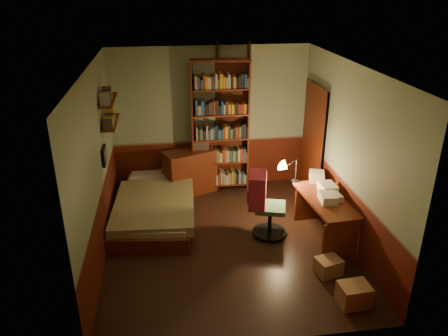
{
  "coord_description": "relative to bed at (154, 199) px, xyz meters",
  "views": [
    {
      "loc": [
        -0.82,
        -5.5,
        3.62
      ],
      "look_at": [
        0.0,
        0.25,
        1.1
      ],
      "focal_mm": 35.0,
      "sensor_mm": 36.0,
      "label": 1
    }
  ],
  "objects": [
    {
      "name": "bottle_left",
      "position": [
        1.19,
        1.04,
        2.18
      ],
      "size": [
        0.07,
        0.07,
        0.24
      ],
      "primitive_type": "cylinder",
      "rotation": [
        0.0,
        0.0,
        0.04
      ],
      "color": "black",
      "rests_on": "bookshelf"
    },
    {
      "name": "wall_left",
      "position": [
        -0.71,
        -0.92,
        0.97
      ],
      "size": [
        0.02,
        4.0,
        2.6
      ],
      "primitive_type": "cube",
      "color": "gray",
      "rests_on": "ground"
    },
    {
      "name": "floor",
      "position": [
        1.05,
        -0.92,
        -0.34
      ],
      "size": [
        3.5,
        4.0,
        0.02
      ],
      "primitive_type": "cube",
      "color": "black",
      "rests_on": "ground"
    },
    {
      "name": "bookshelf",
      "position": [
        1.22,
        0.93,
        0.87
      ],
      "size": [
        1.06,
        0.45,
        2.39
      ],
      "primitive_type": "cube",
      "rotation": [
        0.0,
        0.0,
        -0.13
      ],
      "color": "#54200F",
      "rests_on": "ground"
    },
    {
      "name": "wall_shelf_upper",
      "position": [
        -0.59,
        0.18,
        1.62
      ],
      "size": [
        0.2,
        0.9,
        0.03
      ],
      "primitive_type": "cube",
      "color": "#54200F",
      "rests_on": "wall_left"
    },
    {
      "name": "office_chair",
      "position": [
        1.74,
        -0.81,
        0.22
      ],
      "size": [
        0.66,
        0.61,
        1.1
      ],
      "primitive_type": "cube",
      "rotation": [
        0.0,
        0.0,
        -0.27
      ],
      "color": "#385F41",
      "rests_on": "ground"
    },
    {
      "name": "desk_lamp",
      "position": [
        2.23,
        -0.42,
        0.65
      ],
      "size": [
        0.18,
        0.18,
        0.57
      ],
      "primitive_type": "cone",
      "rotation": [
        0.0,
        0.0,
        0.08
      ],
      "color": "black",
      "rests_on": "desk"
    },
    {
      "name": "red_jacket",
      "position": [
        1.47,
        -0.94,
        1.03
      ],
      "size": [
        0.39,
        0.5,
        0.52
      ],
      "primitive_type": "cube",
      "rotation": [
        0.0,
        0.0,
        0.41
      ],
      "color": "#B32639",
      "rests_on": "office_chair"
    },
    {
      "name": "bottle_right",
      "position": [
        1.74,
        1.04,
        2.18
      ],
      "size": [
        0.07,
        0.07,
        0.23
      ],
      "primitive_type": "cylinder",
      "rotation": [
        0.0,
        0.0,
        0.15
      ],
      "color": "black",
      "rests_on": "bookshelf"
    },
    {
      "name": "wall_front",
      "position": [
        1.05,
        -2.93,
        0.97
      ],
      "size": [
        3.5,
        0.02,
        2.6
      ],
      "primitive_type": "cube",
      "color": "gray",
      "rests_on": "ground"
    },
    {
      "name": "cardboard_box_b",
      "position": [
        2.29,
        -1.87,
        -0.22
      ],
      "size": [
        0.37,
        0.33,
        0.23
      ],
      "primitive_type": "cube",
      "rotation": [
        0.0,
        0.0,
        0.25
      ],
      "color": "#9C754D",
      "rests_on": "ground"
    },
    {
      "name": "wall_right",
      "position": [
        2.81,
        -0.92,
        0.97
      ],
      "size": [
        0.02,
        4.0,
        2.6
      ],
      "primitive_type": "cube",
      "color": "gray",
      "rests_on": "ground"
    },
    {
      "name": "cardboard_box_a",
      "position": [
        2.38,
        -2.48,
        -0.19
      ],
      "size": [
        0.38,
        0.31,
        0.27
      ],
      "primitive_type": "cube",
      "rotation": [
        0.0,
        0.0,
        0.07
      ],
      "color": "#9C754D",
      "rests_on": "ground"
    },
    {
      "name": "paper_stack",
      "position": [
        2.58,
        -0.42,
        0.42
      ],
      "size": [
        0.31,
        0.36,
        0.12
      ],
      "primitive_type": "cube",
      "rotation": [
        0.0,
        0.0,
        -0.3
      ],
      "color": "silver",
      "rests_on": "desk"
    },
    {
      "name": "dresser",
      "position": [
        0.64,
        0.84,
        0.07
      ],
      "size": [
        1.01,
        0.77,
        0.8
      ],
      "primitive_type": "cube",
      "rotation": [
        0.0,
        0.0,
        0.4
      ],
      "color": "#54200F",
      "rests_on": "ground"
    },
    {
      "name": "desk",
      "position": [
        2.49,
        -1.06,
        0.02
      ],
      "size": [
        0.63,
        1.33,
        0.69
      ],
      "primitive_type": "cube",
      "rotation": [
        0.0,
        0.0,
        0.08
      ],
      "color": "#54200F",
      "rests_on": "ground"
    },
    {
      "name": "wall_shelf_lower",
      "position": [
        -0.59,
        0.18,
        1.27
      ],
      "size": [
        0.2,
        0.9,
        0.03
      ],
      "primitive_type": "cube",
      "color": "#54200F",
      "rests_on": "wall_left"
    },
    {
      "name": "bed",
      "position": [
        0.0,
        0.0,
        0.0
      ],
      "size": [
        1.42,
        2.34,
        0.66
      ],
      "primitive_type": "cube",
      "rotation": [
        0.0,
        0.0,
        -0.11
      ],
      "color": "#808C53",
      "rests_on": "ground"
    },
    {
      "name": "mini_stereo",
      "position": [
        0.86,
        0.97,
        0.56
      ],
      "size": [
        0.32,
        0.27,
        0.16
      ],
      "primitive_type": "cube",
      "rotation": [
        0.0,
        0.0,
        -0.13
      ],
      "color": "#B2B2B7",
      "rests_on": "dresser"
    },
    {
      "name": "framed_picture",
      "position": [
        -0.67,
        -0.32,
        0.92
      ],
      "size": [
        0.04,
        0.32,
        0.26
      ],
      "primitive_type": "cube",
      "color": "black",
      "rests_on": "wall_left"
    },
    {
      "name": "doorway",
      "position": [
        2.77,
        0.38,
        0.67
      ],
      "size": [
        0.06,
        0.9,
        2.0
      ],
      "primitive_type": "cube",
      "color": "black",
      "rests_on": "ground"
    },
    {
      "name": "door_trim",
      "position": [
        2.74,
        0.38,
        0.67
      ],
      "size": [
        0.02,
        0.98,
        2.08
      ],
      "primitive_type": "cube",
      "color": "#46190B",
      "rests_on": "ground"
    },
    {
      "name": "wall_back",
      "position": [
        1.05,
        1.09,
        0.97
      ],
      "size": [
        3.5,
        0.02,
        2.6
      ],
      "primitive_type": "cube",
      "color": "gray",
      "rests_on": "ground"
    },
    {
      "name": "ceiling",
      "position": [
        1.05,
        -0.92,
        2.28
      ],
      "size": [
        3.5,
        4.0,
        0.02
      ],
      "primitive_type": "cube",
      "color": "silver",
      "rests_on": "wall_back"
    }
  ]
}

